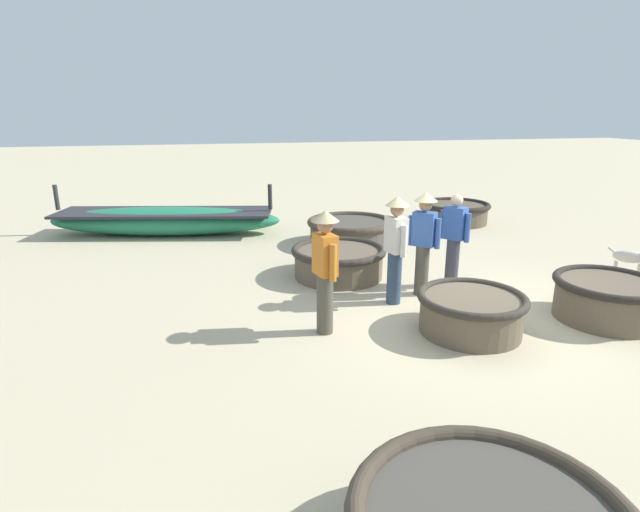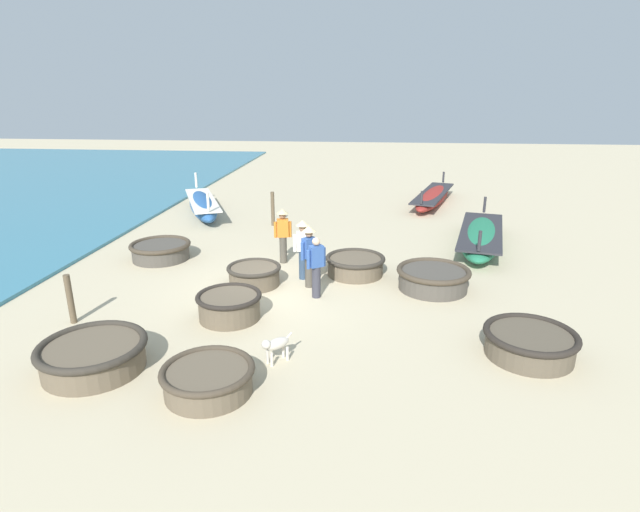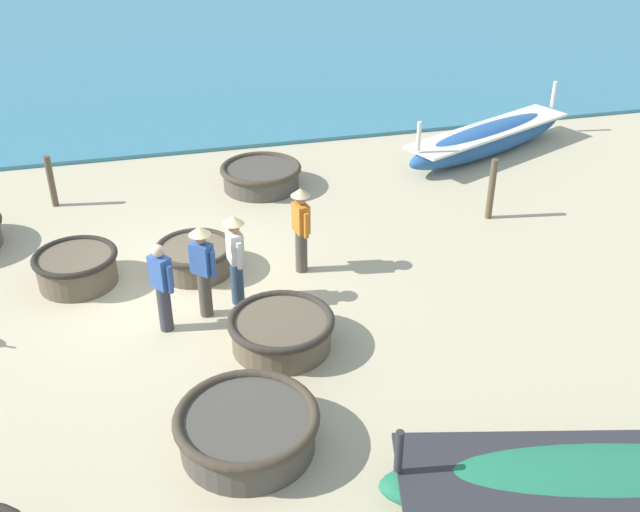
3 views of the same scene
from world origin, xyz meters
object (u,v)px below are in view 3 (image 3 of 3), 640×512
at_px(coracle_beside_post, 77,267).
at_px(fisherman_standing_left, 235,254).
at_px(mooring_post_inland, 491,189).
at_px(coracle_tilted, 195,257).
at_px(coracle_center, 247,428).
at_px(long_boat_green_hull, 607,483).
at_px(fisherman_crouching, 162,286).
at_px(coracle_upturned, 281,330).
at_px(mooring_post_mid_beach, 51,181).
at_px(fisherman_with_hat, 301,225).
at_px(coracle_front_left, 261,176).
at_px(long_boat_white_hull, 488,139).
at_px(fisherman_hauling, 203,266).

xyz_separation_m(coracle_beside_post, fisherman_standing_left, (1.33, 2.69, 0.63)).
distance_m(coracle_beside_post, mooring_post_inland, 8.33).
bearing_deg(fisherman_standing_left, coracle_tilted, -154.34).
height_order(coracle_center, long_boat_green_hull, long_boat_green_hull).
xyz_separation_m(coracle_center, fisherman_crouching, (-2.99, -0.85, 0.52)).
relative_size(long_boat_green_hull, fisherman_standing_left, 3.36).
height_order(coracle_upturned, mooring_post_mid_beach, mooring_post_mid_beach).
height_order(coracle_tilted, mooring_post_mid_beach, mooring_post_mid_beach).
height_order(coracle_upturned, fisherman_crouching, fisherman_crouching).
distance_m(fisherman_with_hat, fisherman_crouching, 2.87).
relative_size(coracle_upturned, coracle_front_left, 0.92).
xyz_separation_m(coracle_tilted, long_boat_white_hull, (-3.99, 7.72, 0.10)).
xyz_separation_m(fisherman_with_hat, mooring_post_mid_beach, (-4.00, -4.58, -0.38)).
distance_m(coracle_center, fisherman_hauling, 3.32).
relative_size(coracle_front_left, long_boat_white_hull, 0.34).
bearing_deg(mooring_post_inland, coracle_upturned, -56.85).
distance_m(coracle_center, long_boat_green_hull, 4.49).
xyz_separation_m(coracle_beside_post, mooring_post_mid_beach, (-3.44, -0.58, 0.25)).
distance_m(coracle_center, mooring_post_mid_beach, 8.76).
bearing_deg(coracle_upturned, fisherman_hauling, -138.54).
distance_m(coracle_center, coracle_front_left, 8.28).
distance_m(coracle_center, fisherman_crouching, 3.15).
xyz_separation_m(coracle_beside_post, coracle_front_left, (-3.28, 3.94, -0.04)).
bearing_deg(mooring_post_inland, coracle_front_left, -121.61).
xyz_separation_m(coracle_center, mooring_post_inland, (-5.43, 6.02, 0.34)).
bearing_deg(mooring_post_mid_beach, coracle_upturned, 31.15).
relative_size(coracle_center, mooring_post_mid_beach, 1.67).
bearing_deg(long_boat_green_hull, mooring_post_mid_beach, -146.22).
height_order(coracle_upturned, long_boat_green_hull, long_boat_green_hull).
distance_m(fisherman_standing_left, fisherman_crouching, 1.36).
distance_m(coracle_tilted, fisherman_crouching, 1.94).
height_order(coracle_beside_post, mooring_post_inland, mooring_post_inland).
bearing_deg(fisherman_hauling, coracle_front_left, 159.49).
bearing_deg(fisherman_crouching, mooring_post_inland, 109.52).
relative_size(fisherman_with_hat, mooring_post_mid_beach, 1.45).
bearing_deg(fisherman_standing_left, fisherman_hauling, -67.07).
relative_size(coracle_beside_post, fisherman_standing_left, 0.90).
distance_m(coracle_front_left, mooring_post_inland, 5.14).
distance_m(coracle_upturned, long_boat_green_hull, 5.15).
bearing_deg(long_boat_green_hull, fisherman_hauling, -141.58).
xyz_separation_m(coracle_upturned, fisherman_crouching, (-0.92, -1.73, 0.54)).
relative_size(coracle_beside_post, coracle_front_left, 0.81).
bearing_deg(mooring_post_inland, coracle_tilted, -83.70).
distance_m(long_boat_green_hull, fisherman_standing_left, 6.61).
relative_size(coracle_center, coracle_tilted, 1.32).
height_order(fisherman_crouching, mooring_post_inland, fisherman_crouching).
height_order(long_boat_green_hull, fisherman_hauling, fisherman_hauling).
distance_m(coracle_beside_post, long_boat_white_hull, 10.56).
distance_m(long_boat_green_hull, mooring_post_inland, 7.71).
bearing_deg(fisherman_with_hat, long_boat_green_hull, 20.09).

